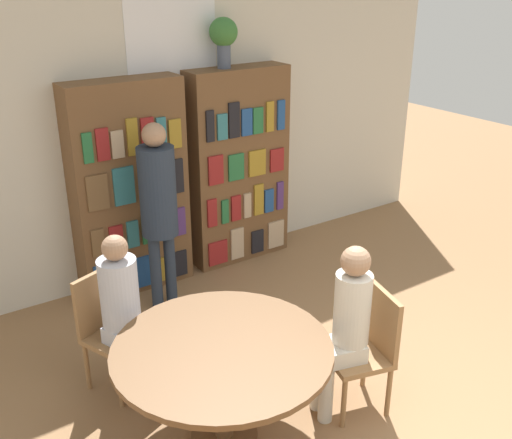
% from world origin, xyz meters
% --- Properties ---
extents(wall_back, '(6.40, 0.07, 3.00)m').
position_xyz_m(wall_back, '(0.00, 3.40, 1.51)').
color(wall_back, beige).
rests_on(wall_back, ground_plane).
extents(bookshelf_left, '(1.05, 0.34, 1.98)m').
position_xyz_m(bookshelf_left, '(-0.59, 3.21, 0.99)').
color(bookshelf_left, brown).
rests_on(bookshelf_left, ground_plane).
extents(bookshelf_right, '(1.05, 0.34, 1.98)m').
position_xyz_m(bookshelf_right, '(0.59, 3.21, 0.99)').
color(bookshelf_right, brown).
rests_on(bookshelf_right, ground_plane).
extents(flower_vase, '(0.26, 0.26, 0.46)m').
position_xyz_m(flower_vase, '(0.45, 3.21, 2.27)').
color(flower_vase, '#475166').
rests_on(flower_vase, bookshelf_right).
extents(reading_table, '(1.38, 1.38, 0.71)m').
position_xyz_m(reading_table, '(-0.96, 0.98, 0.61)').
color(reading_table, brown).
rests_on(reading_table, ground_plane).
extents(chair_left_side, '(0.52, 0.52, 0.88)m').
position_xyz_m(chair_left_side, '(-1.33, 1.93, 0.49)').
color(chair_left_side, olive).
rests_on(chair_left_side, ground_plane).
extents(chair_far_side, '(0.49, 0.49, 0.88)m').
position_xyz_m(chair_far_side, '(0.03, 0.71, 0.49)').
color(chair_far_side, olive).
rests_on(chair_far_side, ground_plane).
extents(seated_reader_left, '(0.37, 0.41, 1.23)m').
position_xyz_m(seated_reader_left, '(-1.27, 1.77, 0.70)').
color(seated_reader_left, '#B2B7C6').
rests_on(seated_reader_left, ground_plane).
extents(seated_reader_right, '(0.38, 0.32, 1.25)m').
position_xyz_m(seated_reader_right, '(-0.14, 0.76, 0.70)').
color(seated_reader_right, beige).
rests_on(seated_reader_right, ground_plane).
extents(librarian_standing, '(0.32, 0.59, 1.70)m').
position_xyz_m(librarian_standing, '(-0.54, 2.71, 1.05)').
color(librarian_standing, '#232D3D').
rests_on(librarian_standing, ground_plane).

